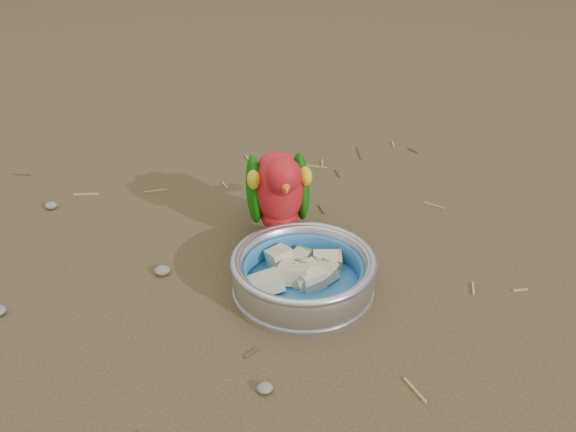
{
  "coord_description": "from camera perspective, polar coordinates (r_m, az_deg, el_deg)",
  "views": [
    {
      "loc": [
        -0.08,
        -0.78,
        0.57
      ],
      "look_at": [
        0.08,
        0.05,
        0.08
      ],
      "focal_mm": 40.0,
      "sensor_mm": 36.0,
      "label": 1
    }
  ],
  "objects": [
    {
      "name": "food_bowl",
      "position": [
        0.94,
        1.35,
        -6.42
      ],
      "size": [
        0.21,
        0.21,
        0.02
      ],
      "primitive_type": "cylinder",
      "color": "#B2B2BA",
      "rests_on": "ground"
    },
    {
      "name": "ground",
      "position": [
        0.97,
        -4.35,
        -5.95
      ],
      "size": [
        60.0,
        60.0,
        0.0
      ],
      "primitive_type": "plane",
      "color": "#473622"
    },
    {
      "name": "lory_parrot",
      "position": [
        1.02,
        -0.82,
        1.62
      ],
      "size": [
        0.11,
        0.22,
        0.17
      ],
      "primitive_type": null,
      "rotation": [
        0.0,
        0.0,
        -3.18
      ],
      "color": "#AC1218",
      "rests_on": "ground"
    },
    {
      "name": "fruit_wedges",
      "position": [
        0.93,
        1.37,
        -5.29
      ],
      "size": [
        0.12,
        0.12,
        0.03
      ],
      "primitive_type": null,
      "color": "#C6B58D",
      "rests_on": "food_bowl"
    },
    {
      "name": "bowl_wall",
      "position": [
        0.93,
        1.37,
        -4.93
      ],
      "size": [
        0.21,
        0.21,
        0.04
      ],
      "primitive_type": null,
      "color": "#B2B2BA",
      "rests_on": "food_bowl"
    },
    {
      "name": "ground_debris",
      "position": [
        1.01,
        -7.49,
        -4.4
      ],
      "size": [
        0.9,
        0.8,
        0.01
      ],
      "primitive_type": null,
      "color": "olive",
      "rests_on": "ground"
    }
  ]
}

